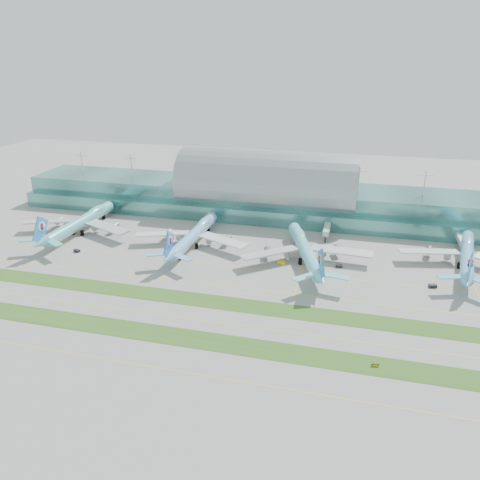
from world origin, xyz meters
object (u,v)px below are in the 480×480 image
(airliner_d, at_px, (467,254))
(taxiway_sign_east, at_px, (375,365))
(terminal, at_px, (267,194))
(airliner_c, at_px, (305,249))
(airliner_b, at_px, (194,234))
(airliner_a, at_px, (81,222))

(airliner_d, xyz_separation_m, taxiway_sign_east, (-46.98, -98.82, -6.07))
(terminal, xyz_separation_m, airliner_c, (35.24, -72.04, -7.36))
(airliner_b, distance_m, airliner_c, 64.79)
(airliner_b, distance_m, airliner_d, 147.17)
(airliner_c, xyz_separation_m, taxiway_sign_east, (35.49, -85.18, -6.34))
(airliner_c, xyz_separation_m, airliner_d, (82.47, 13.64, -0.27))
(airliner_a, relative_size, airliner_b, 1.06)
(terminal, height_order, airliner_a, terminal)
(taxiway_sign_east, bearing_deg, airliner_c, 104.97)
(terminal, height_order, airliner_c, terminal)
(airliner_c, relative_size, airliner_d, 1.02)
(terminal, relative_size, airliner_a, 4.12)
(taxiway_sign_east, bearing_deg, airliner_d, 56.92)
(airliner_c, bearing_deg, airliner_d, -8.60)
(terminal, bearing_deg, airliner_d, -26.38)
(airliner_a, distance_m, airliner_c, 139.20)
(terminal, relative_size, airliner_b, 4.37)
(airliner_d, height_order, taxiway_sign_east, airliner_d)
(airliner_a, distance_m, taxiway_sign_east, 198.02)
(airliner_c, bearing_deg, airliner_b, 156.63)
(airliner_a, xyz_separation_m, airliner_b, (74.45, -2.26, -0.41))
(airliner_a, height_order, airliner_d, airliner_a)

